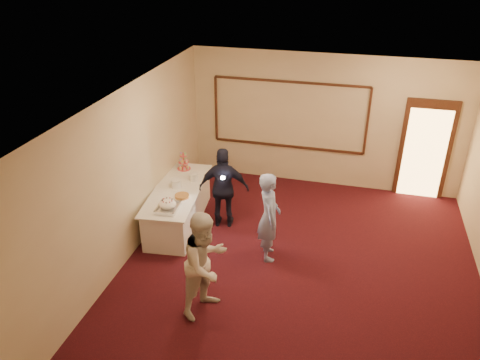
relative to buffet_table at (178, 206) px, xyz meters
The scene contains 14 objects.
floor 2.78m from the buffet_table, 21.95° to the right, with size 7.00×7.00×0.00m, color black.
room_walls 3.20m from the buffet_table, 21.95° to the right, with size 6.04×7.04×3.02m.
wall_molding 3.24m from the buffet_table, 54.34° to the left, with size 3.45×0.04×1.55m.
doorway 5.34m from the buffet_table, 27.29° to the left, with size 1.05×0.07×2.20m.
buffet_table is the anchor object (origin of this frame).
pavlova_tray 0.90m from the buffet_table, 80.70° to the right, with size 0.39×0.54×0.19m.
cupcake_stand 1.03m from the buffet_table, 102.23° to the left, with size 0.28×0.28×0.41m.
plate_stack_a 0.47m from the buffet_table, 120.30° to the left, with size 0.21×0.21×0.17m.
plate_stack_b 0.66m from the buffet_table, 66.15° to the left, with size 0.18×0.18×0.15m.
tart 0.55m from the buffet_table, 54.38° to the right, with size 0.31×0.31×0.06m.
man 2.09m from the buffet_table, 17.99° to the right, with size 0.60×0.40×1.65m, color #8D9FD9.
woman 2.59m from the buffet_table, 59.00° to the right, with size 0.83×0.64×1.70m, color silver.
guest 1.01m from the buffet_table, 10.45° to the left, with size 0.96×0.40×1.64m, color black.
camera_flash 1.26m from the buffet_table, ahead, with size 0.07×0.04×0.05m, color white.
Camera 1 is at (0.65, -6.38, 5.11)m, focal length 35.00 mm.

